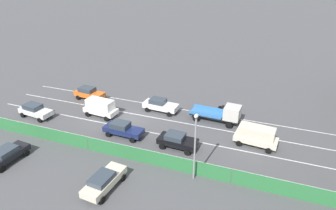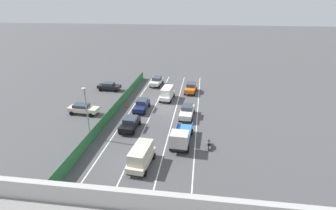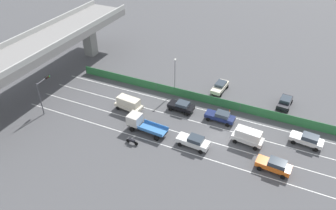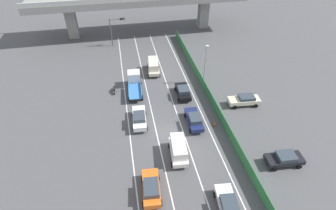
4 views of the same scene
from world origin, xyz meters
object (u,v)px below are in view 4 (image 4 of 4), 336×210
object	(u,v)px
car_sedan_navy	(194,119)
car_taxi_orange	(151,188)
motorcycle	(114,89)
car_sedan_black	(183,91)
flatbed_truck_blue	(134,82)
parked_sedan_dark	(285,159)
car_van_cream	(153,66)
traffic_light	(115,27)
parked_sedan_cream	(244,100)
traffic_cone	(215,124)
car_sedan_white	(228,205)
street_lamp	(205,60)
car_van_white	(178,149)
car_hatchback_white	(139,118)

from	to	relation	value
car_sedan_navy	car_taxi_orange	bearing A→B (deg)	-127.66
car_sedan_navy	motorcycle	distance (m)	14.20
car_sedan_black	car_sedan_navy	xyz separation A→B (m)	(-0.06, -6.55, 0.01)
car_sedan_navy	flatbed_truck_blue	distance (m)	12.32
car_sedan_navy	flatbed_truck_blue	size ratio (longest dim) A/B	0.75
parked_sedan_dark	car_van_cream	bearing A→B (deg)	117.10
car_sedan_black	car_taxi_orange	distance (m)	17.45
car_sedan_navy	parked_sedan_dark	bearing A→B (deg)	-45.27
flatbed_truck_blue	traffic_light	bearing A→B (deg)	97.07
motorcycle	traffic_light	xyz separation A→B (m)	(1.30, 16.44, 3.56)
flatbed_truck_blue	parked_sedan_dark	size ratio (longest dim) A/B	1.42
car_van_cream	motorcycle	distance (m)	8.42
car_taxi_orange	parked_sedan_cream	size ratio (longest dim) A/B	0.95
traffic_light	traffic_cone	size ratio (longest dim) A/B	8.72
car_sedan_white	parked_sedan_dark	world-z (taller)	car_sedan_white
parked_sedan_dark	street_lamp	size ratio (longest dim) A/B	0.65
car_sedan_white	flatbed_truck_blue	bearing A→B (deg)	106.81
car_taxi_orange	car_sedan_white	bearing A→B (deg)	-25.33
flatbed_truck_blue	parked_sedan_cream	bearing A→B (deg)	-25.66
car_sedan_black	car_van_white	bearing A→B (deg)	-106.38
flatbed_truck_blue	car_sedan_black	bearing A→B (deg)	-26.74
car_van_white	street_lamp	bearing A→B (deg)	62.32
car_hatchback_white	traffic_light	distance (m)	24.77
parked_sedan_dark	traffic_light	size ratio (longest dim) A/B	0.76
car_hatchback_white	car_van_cream	distance (m)	13.27
car_van_white	parked_sedan_cream	bearing A→B (deg)	33.18
street_lamp	car_sedan_black	bearing A→B (deg)	-144.20
car_taxi_orange	car_sedan_navy	world-z (taller)	car_taxi_orange
traffic_light	traffic_cone	distance (m)	29.59
car_sedan_white	traffic_light	distance (m)	39.96
parked_sedan_cream	traffic_light	distance (m)	29.42
car_hatchback_white	flatbed_truck_blue	bearing A→B (deg)	88.81
parked_sedan_cream	traffic_cone	size ratio (longest dim) A/B	7.18
parked_sedan_cream	car_sedan_white	bearing A→B (deg)	-119.13
car_van_white	motorcycle	bearing A→B (deg)	115.37
traffic_cone	flatbed_truck_blue	bearing A→B (deg)	131.88
flatbed_truck_blue	motorcycle	size ratio (longest dim) A/B	3.18
car_taxi_orange	street_lamp	world-z (taller)	street_lamp
car_van_white	traffic_cone	world-z (taller)	car_van_white
car_van_white	flatbed_truck_blue	world-z (taller)	flatbed_truck_blue
car_van_white	motorcycle	size ratio (longest dim) A/B	2.29
parked_sedan_dark	traffic_cone	xyz separation A→B (m)	(-5.65, 7.70, -0.57)
car_sedan_navy	parked_sedan_cream	bearing A→B (deg)	17.79
car_van_white	traffic_light	xyz separation A→B (m)	(-5.68, 31.17, 2.75)
car_van_cream	flatbed_truck_blue	bearing A→B (deg)	-131.15
car_sedan_black	car_taxi_orange	bearing A→B (deg)	-114.55
car_sedan_navy	motorcycle	xyz separation A→B (m)	(-10.32, 9.75, -0.45)
traffic_light	traffic_cone	world-z (taller)	traffic_light
street_lamp	traffic_cone	xyz separation A→B (m)	(-1.63, -10.36, -3.79)
car_van_white	street_lamp	world-z (taller)	street_lamp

